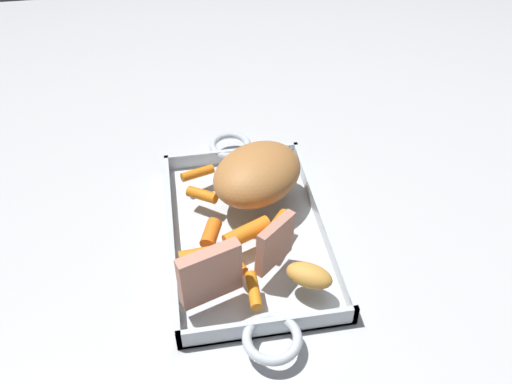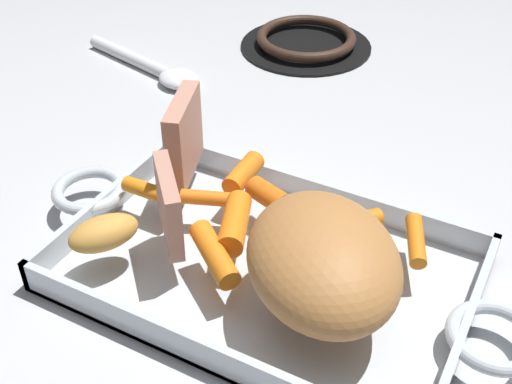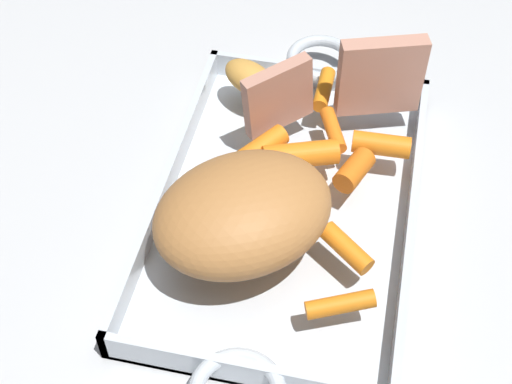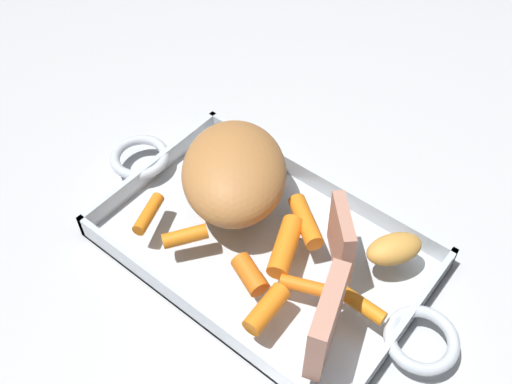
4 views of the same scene
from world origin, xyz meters
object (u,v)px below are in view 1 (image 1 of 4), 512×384
baby_carrot_northwest (254,290)px  baby_carrot_center_left (211,233)px  roasting_dish (248,232)px  baby_carrot_long (202,195)px  roast_slice_thin (210,274)px  roast_slice_outer (275,243)px  baby_carrot_southwest (247,233)px  pork_roast (257,174)px  baby_carrot_short (199,255)px  potato_golden_small (309,276)px  baby_carrot_northeast (234,260)px  baby_carrot_southeast (198,173)px  baby_carrot_center_right (275,228)px

baby_carrot_northwest → baby_carrot_center_left: bearing=22.4°
roasting_dish → baby_carrot_long: (0.06, 0.06, 0.03)m
baby_carrot_long → roast_slice_thin: bearing=178.5°
roast_slice_outer → baby_carrot_southwest: 0.06m
baby_carrot_southwest → baby_carrot_northwest: (-0.10, 0.01, -0.00)m
pork_roast → roast_slice_outer: bearing=179.8°
baby_carrot_short → baby_carrot_northwest: bearing=-136.8°
roasting_dish → baby_carrot_southwest: size_ratio=6.77×
baby_carrot_northwest → baby_carrot_center_left: 0.11m
baby_carrot_long → potato_golden_small: potato_golden_small is taller
baby_carrot_center_left → baby_carrot_northeast: (-0.05, -0.03, -0.00)m
baby_carrot_short → potato_golden_small: size_ratio=0.86×
baby_carrot_center_left → baby_carrot_short: size_ratio=0.79×
pork_roast → baby_carrot_short: pork_roast is taller
baby_carrot_southeast → baby_carrot_northwest: bearing=-168.3°
roasting_dish → roast_slice_thin: (-0.12, 0.07, 0.06)m
baby_carrot_long → baby_carrot_southeast: size_ratio=0.90×
baby_carrot_southwest → baby_carrot_short: size_ratio=1.29×
baby_carrot_center_right → potato_golden_small: 0.10m
baby_carrot_long → baby_carrot_northeast: size_ratio=0.97×
pork_roast → baby_carrot_center_left: (-0.09, 0.08, -0.03)m
roast_slice_thin → baby_carrot_southwest: size_ratio=1.18×
baby_carrot_center_right → baby_carrot_southeast: bearing=34.6°
baby_carrot_southwest → baby_carrot_short: bearing=113.1°
baby_carrot_short → baby_carrot_long: bearing=-7.1°
roasting_dish → baby_carrot_northeast: bearing=158.8°
baby_carrot_center_left → roasting_dish: bearing=-64.6°
roasting_dish → baby_carrot_long: bearing=45.7°
baby_carrot_center_left → baby_carrot_northeast: bearing=-152.7°
pork_roast → baby_carrot_short: (-0.13, 0.10, -0.03)m
baby_carrot_northwest → baby_carrot_long: (0.19, 0.05, 0.00)m
potato_golden_small → baby_carrot_northeast: bearing=62.0°
baby_carrot_long → baby_carrot_southeast: bearing=2.7°
roasting_dish → baby_carrot_center_left: baby_carrot_center_left is taller
roast_slice_thin → potato_golden_small: bearing=-90.7°
roasting_dish → roast_slice_thin: 0.15m
roast_slice_thin → potato_golden_small: roast_slice_thin is taller
pork_roast → baby_carrot_northeast: size_ratio=3.00×
roast_slice_outer → pork_roast: bearing=-0.2°
pork_roast → baby_carrot_short: bearing=141.3°
baby_carrot_southeast → roast_slice_thin: bearing=179.5°
roast_slice_thin → baby_carrot_center_left: bearing=-5.6°
roasting_dish → baby_carrot_short: bearing=130.2°
baby_carrot_northwest → potato_golden_small: size_ratio=0.86×
baby_carrot_center_left → baby_carrot_short: baby_carrot_center_left is taller
baby_carrot_short → potato_golden_small: (-0.06, -0.14, 0.00)m
baby_carrot_center_right → roasting_dish: bearing=49.9°
roast_slice_thin → baby_carrot_long: (0.18, -0.00, -0.03)m
roast_slice_thin → roasting_dish: bearing=-27.8°
pork_roast → baby_carrot_center_right: bearing=-173.5°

